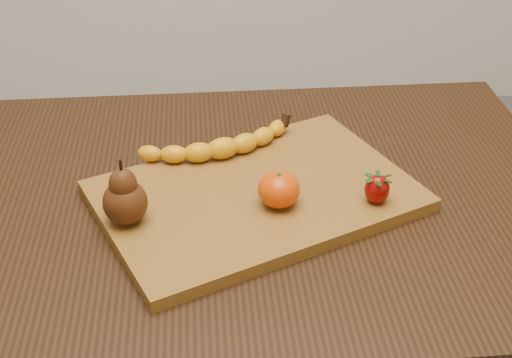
{
  "coord_description": "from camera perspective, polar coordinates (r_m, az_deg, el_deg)",
  "views": [
    {
      "loc": [
        -0.06,
        -0.89,
        1.37
      ],
      "look_at": [
        0.01,
        -0.02,
        0.8
      ],
      "focal_mm": 50.0,
      "sensor_mm": 36.0,
      "label": 1
    }
  ],
  "objects": [
    {
      "name": "pear",
      "position": [
        0.98,
        -10.52,
        -1.01
      ],
      "size": [
        0.08,
        0.08,
        0.1
      ],
      "primitive_type": null,
      "rotation": [
        0.0,
        0.0,
        -0.34
      ],
      "color": "#46210B",
      "rests_on": "cutting_board"
    },
    {
      "name": "banana",
      "position": [
        1.12,
        -2.69,
        2.48
      ],
      "size": [
        0.23,
        0.12,
        0.03
      ],
      "primitive_type": null,
      "rotation": [
        0.0,
        0.0,
        0.3
      ],
      "color": "#EC9F0B",
      "rests_on": "cutting_board"
    },
    {
      "name": "strawberry",
      "position": [
        1.03,
        9.67,
        -0.73
      ],
      "size": [
        0.05,
        0.05,
        0.05
      ],
      "primitive_type": null,
      "rotation": [
        0.0,
        0.0,
        0.36
      ],
      "color": "#860503",
      "rests_on": "cutting_board"
    },
    {
      "name": "mandarin",
      "position": [
        1.01,
        1.85,
        -0.85
      ],
      "size": [
        0.07,
        0.07,
        0.05
      ],
      "primitive_type": "ellipsoid",
      "rotation": [
        0.0,
        0.0,
        0.14
      ],
      "color": "#D44002",
      "rests_on": "cutting_board"
    },
    {
      "name": "table",
      "position": [
        1.14,
        -0.7,
        -5.2
      ],
      "size": [
        1.0,
        0.7,
        0.76
      ],
      "color": "black",
      "rests_on": "ground"
    },
    {
      "name": "cutting_board",
      "position": [
        1.06,
        -0.0,
        -1.36
      ],
      "size": [
        0.53,
        0.45,
        0.02
      ],
      "primitive_type": "cube",
      "rotation": [
        0.0,
        0.0,
        0.41
      ],
      "color": "brown",
      "rests_on": "table"
    }
  ]
}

